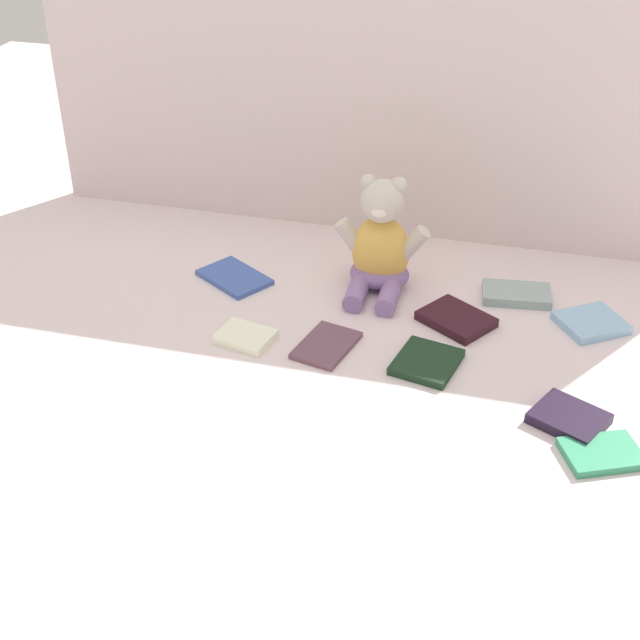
# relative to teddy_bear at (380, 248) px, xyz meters

# --- Properties ---
(ground_plane) EXTENTS (3.20, 3.20, 0.00)m
(ground_plane) POSITION_rel_teddy_bear_xyz_m (-0.06, -0.20, -0.08)
(ground_plane) COLOR silver
(backdrop_drape) EXTENTS (1.45, 0.03, 0.59)m
(backdrop_drape) POSITION_rel_teddy_bear_xyz_m (-0.06, 0.25, 0.21)
(backdrop_drape) COLOR silver
(backdrop_drape) RESTS_ON ground_plane
(teddy_bear) EXTENTS (0.19, 0.17, 0.23)m
(teddy_bear) POSITION_rel_teddy_bear_xyz_m (0.00, 0.00, 0.00)
(teddy_bear) COLOR #E5B24C
(teddy_bear) RESTS_ON ground_plane
(book_case_0) EXTENTS (0.11, 0.14, 0.01)m
(book_case_0) POSITION_rel_teddy_bear_xyz_m (-0.05, -0.23, -0.08)
(book_case_0) COLOR #634050
(book_case_0) RESTS_ON ground_plane
(book_case_1) EXTENTS (0.15, 0.14, 0.02)m
(book_case_1) POSITION_rel_teddy_bear_xyz_m (0.40, -0.05, -0.08)
(book_case_1) COLOR #89B8D9
(book_case_1) RESTS_ON ground_plane
(book_case_2) EXTENTS (0.14, 0.09, 0.02)m
(book_case_2) POSITION_rel_teddy_bear_xyz_m (0.26, 0.02, -0.08)
(book_case_2) COLOR #8AA19E
(book_case_2) RESTS_ON ground_plane
(book_case_3) EXTENTS (0.12, 0.13, 0.01)m
(book_case_3) POSITION_rel_teddy_bear_xyz_m (0.13, -0.24, -0.08)
(book_case_3) COLOR black
(book_case_3) RESTS_ON ground_plane
(book_case_4) EXTENTS (0.15, 0.15, 0.02)m
(book_case_4) POSITION_rel_teddy_bear_xyz_m (0.16, -0.10, -0.08)
(book_case_4) COLOR black
(book_case_4) RESTS_ON ground_plane
(book_case_5) EXTENTS (0.14, 0.12, 0.01)m
(book_case_5) POSITION_rel_teddy_bear_xyz_m (0.42, -0.41, -0.08)
(book_case_5) COLOR #318C61
(book_case_5) RESTS_ON ground_plane
(book_case_6) EXTENTS (0.17, 0.15, 0.01)m
(book_case_6) POSITION_rel_teddy_bear_xyz_m (-0.28, -0.05, -0.08)
(book_case_6) COLOR #3A57A5
(book_case_6) RESTS_ON ground_plane
(book_case_7) EXTENTS (0.13, 0.13, 0.02)m
(book_case_7) POSITION_rel_teddy_bear_xyz_m (0.37, -0.34, -0.08)
(book_case_7) COLOR black
(book_case_7) RESTS_ON ground_plane
(book_case_8) EXTENTS (0.11, 0.09, 0.02)m
(book_case_8) POSITION_rel_teddy_bear_xyz_m (-0.19, -0.25, -0.08)
(book_case_8) COLOR white
(book_case_8) RESTS_ON ground_plane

